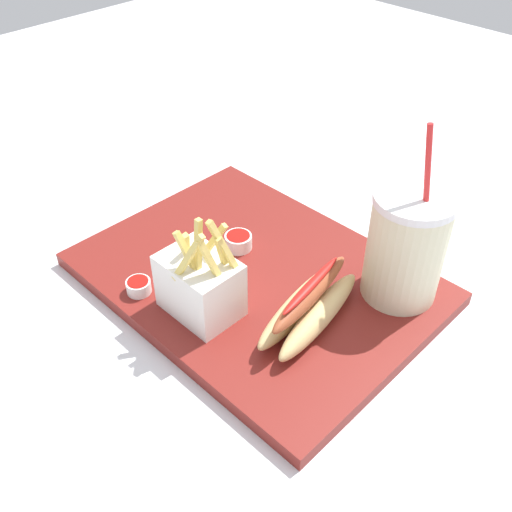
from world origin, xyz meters
The scene contains 7 objects.
ground_plane centered at (0.00, 0.00, -0.01)m, with size 2.40×2.40×0.02m, color silver.
food_tray centered at (0.00, 0.00, 0.01)m, with size 0.46×0.34×0.02m, color maroon.
soda_cup centered at (0.16, 0.11, 0.10)m, with size 0.10×0.10×0.24m.
fries_basket centered at (0.00, -0.10, 0.06)m, with size 0.10×0.07×0.15m.
hot_dog_1 centered at (0.11, -0.02, 0.04)m, with size 0.09×0.18×0.06m.
ketchup_cup_1 centered at (-0.06, 0.02, 0.03)m, with size 0.04×0.04×0.02m.
ketchup_cup_2 centered at (-0.08, -0.13, 0.03)m, with size 0.03×0.03×0.02m.
Camera 1 is at (0.43, -0.43, 0.55)m, focal length 41.29 mm.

